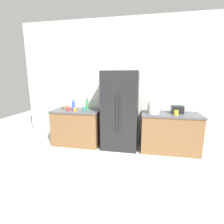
# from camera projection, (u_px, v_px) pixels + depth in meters

# --- Properties ---
(ground_plane) EXTENTS (10.53, 10.53, 0.00)m
(ground_plane) POSITION_uv_depth(u_px,v_px,m) (107.00, 179.00, 2.80)
(ground_plane) COLOR beige
(kitchen_back_panel) EXTENTS (5.27, 0.10, 3.08)m
(kitchen_back_panel) POSITION_uv_depth(u_px,v_px,m) (122.00, 83.00, 4.18)
(kitchen_back_panel) COLOR silver
(kitchen_back_panel) RESTS_ON ground_plane
(counter_left) EXTENTS (1.19, 0.68, 0.89)m
(counter_left) POSITION_uv_depth(u_px,v_px,m) (77.00, 127.00, 4.24)
(counter_left) COLOR brown
(counter_left) RESTS_ON ground_plane
(counter_right) EXTENTS (1.30, 0.68, 0.89)m
(counter_right) POSITION_uv_depth(u_px,v_px,m) (170.00, 132.00, 3.82)
(counter_right) COLOR brown
(counter_right) RESTS_ON ground_plane
(refrigerator) EXTENTS (0.83, 0.67, 1.84)m
(refrigerator) POSITION_uv_depth(u_px,v_px,m) (120.00, 111.00, 3.93)
(refrigerator) COLOR black
(refrigerator) RESTS_ON ground_plane
(toaster) EXTENTS (0.26, 0.18, 0.17)m
(toaster) POSITION_uv_depth(u_px,v_px,m) (177.00, 110.00, 3.75)
(toaster) COLOR black
(toaster) RESTS_ON counter_right
(rice_cooker) EXTENTS (0.27, 0.27, 0.33)m
(rice_cooker) POSITION_uv_depth(u_px,v_px,m) (154.00, 107.00, 3.73)
(rice_cooker) COLOR white
(rice_cooker) RESTS_ON counter_right
(bottle_a) EXTENTS (0.08, 0.08, 0.26)m
(bottle_a) POSITION_uv_depth(u_px,v_px,m) (73.00, 106.00, 4.10)
(bottle_a) COLOR blue
(bottle_a) RESTS_ON counter_left
(bottle_b) EXTENTS (0.08, 0.08, 0.27)m
(bottle_b) POSITION_uv_depth(u_px,v_px,m) (87.00, 105.00, 4.16)
(bottle_b) COLOR green
(bottle_b) RESTS_ON counter_left
(cup_a) EXTENTS (0.09, 0.09, 0.07)m
(cup_a) POSITION_uv_depth(u_px,v_px,m) (68.00, 109.00, 4.05)
(cup_a) COLOR red
(cup_a) RESTS_ON counter_left
(cup_b) EXTENTS (0.08, 0.08, 0.09)m
(cup_b) POSITION_uv_depth(u_px,v_px,m) (84.00, 109.00, 4.02)
(cup_b) COLOR teal
(cup_b) RESTS_ON counter_left
(cup_c) EXTENTS (0.09, 0.09, 0.11)m
(cup_c) POSITION_uv_depth(u_px,v_px,m) (176.00, 113.00, 3.53)
(cup_c) COLOR yellow
(cup_c) RESTS_ON counter_right
(cup_d) EXTENTS (0.08, 0.08, 0.09)m
(cup_d) POSITION_uv_depth(u_px,v_px,m) (75.00, 110.00, 3.95)
(cup_d) COLOR orange
(cup_d) RESTS_ON counter_left
(bowl_a) EXTENTS (0.19, 0.19, 0.06)m
(bowl_a) POSITION_uv_depth(u_px,v_px,m) (66.00, 107.00, 4.35)
(bowl_a) COLOR brown
(bowl_a) RESTS_ON counter_left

